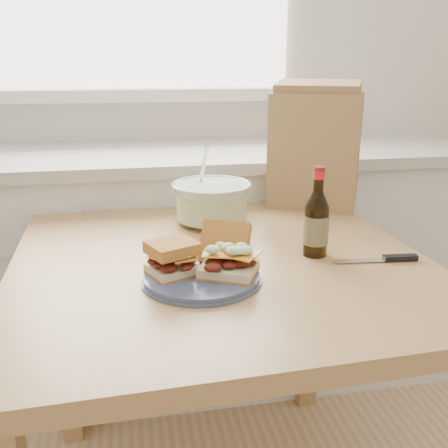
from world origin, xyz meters
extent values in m
cube|color=silver|center=(0.00, 2.00, 1.35)|extent=(4.00, 0.02, 2.70)
cube|color=white|center=(0.00, 1.70, 0.45)|extent=(2.40, 0.60, 0.90)
cube|color=beige|center=(0.00, 1.70, 0.92)|extent=(2.50, 0.64, 0.04)
cube|color=#A7854F|center=(0.13, 0.94, 0.78)|extent=(1.00, 1.00, 0.04)
cube|color=#A7854F|center=(-0.32, 1.36, 0.38)|extent=(0.07, 0.07, 0.76)
cube|color=#A7854F|center=(0.54, 1.39, 0.38)|extent=(0.07, 0.07, 0.76)
cylinder|color=#404B68|center=(0.07, 0.81, 0.81)|extent=(0.25, 0.25, 0.02)
cube|color=beige|center=(0.01, 0.83, 0.83)|extent=(0.12, 0.12, 0.02)
cube|color=#F8A531|center=(0.01, 0.83, 0.86)|extent=(0.07, 0.07, 0.00)
cube|color=#BB8231|center=(0.01, 0.83, 0.88)|extent=(0.12, 0.12, 0.03)
cube|color=beige|center=(0.12, 0.80, 0.83)|extent=(0.15, 0.14, 0.02)
cube|color=#F8A531|center=(0.12, 0.80, 0.87)|extent=(0.09, 0.09, 0.00)
cube|color=#BB8231|center=(0.13, 0.87, 0.87)|extent=(0.13, 0.11, 0.10)
cone|color=silver|center=(0.15, 1.21, 0.86)|extent=(0.22, 0.22, 0.11)
cylinder|color=beige|center=(0.15, 1.21, 0.86)|extent=(0.20, 0.20, 0.07)
torus|color=silver|center=(0.15, 1.21, 0.92)|extent=(0.23, 0.23, 0.01)
cylinder|color=silver|center=(0.13, 1.24, 0.96)|extent=(0.03, 0.09, 0.15)
cylinder|color=black|center=(0.36, 0.91, 0.86)|extent=(0.06, 0.06, 0.12)
cone|color=black|center=(0.36, 0.91, 0.94)|extent=(0.06, 0.06, 0.04)
cylinder|color=black|center=(0.36, 0.91, 0.99)|extent=(0.02, 0.02, 0.05)
cylinder|color=red|center=(0.36, 0.91, 1.00)|extent=(0.03, 0.03, 0.02)
cylinder|color=maroon|center=(0.36, 0.91, 1.02)|extent=(0.03, 0.03, 0.01)
cylinder|color=#2C371B|center=(0.36, 0.91, 0.87)|extent=(0.06, 0.06, 0.07)
cube|color=silver|center=(0.45, 0.84, 0.81)|extent=(0.14, 0.03, 0.00)
cube|color=black|center=(0.54, 0.84, 0.81)|extent=(0.08, 0.03, 0.01)
cube|color=#A47C4F|center=(0.51, 1.34, 0.98)|extent=(0.32, 0.28, 0.36)
camera|label=1|loc=(-0.07, -0.15, 1.24)|focal=40.00mm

